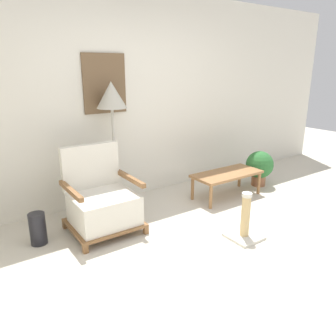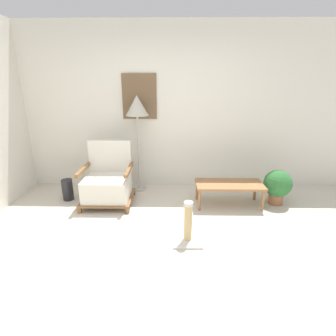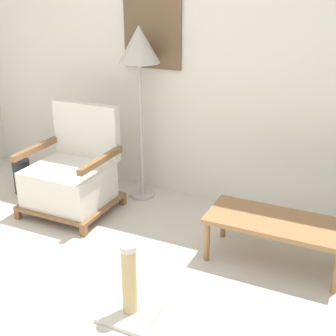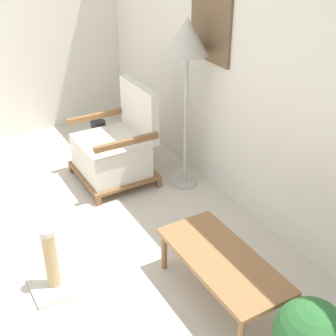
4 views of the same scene
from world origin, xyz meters
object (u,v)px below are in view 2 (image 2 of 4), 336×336
coffee_table (229,186)px  vase (68,190)px  armchair (108,183)px  scratching_post (188,229)px  floor_lamp (137,110)px  potted_plant (278,185)px

coffee_table → vase: 2.51m
armchair → scratching_post: 1.55m
armchair → scratching_post: bearing=-41.2°
floor_lamp → potted_plant: 2.45m
armchair → coffee_table: 1.83m
armchair → scratching_post: armchair is taller
floor_lamp → scratching_post: bearing=-64.3°
coffee_table → scratching_post: size_ratio=1.95×
scratching_post → armchair: bearing=138.8°
potted_plant → floor_lamp: bearing=166.3°
floor_lamp → vase: (-1.09, -0.43, -1.19)m
potted_plant → coffee_table: bearing=-175.5°
coffee_table → potted_plant: size_ratio=1.86×
armchair → vase: 0.69m
scratching_post → coffee_table: bearing=55.2°
armchair → vase: bearing=171.8°
armchair → potted_plant: size_ratio=1.73×
potted_plant → scratching_post: potted_plant is taller
armchair → floor_lamp: floor_lamp is taller
floor_lamp → scratching_post: floor_lamp is taller
floor_lamp → scratching_post: size_ratio=3.11×
coffee_table → vase: coffee_table is taller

